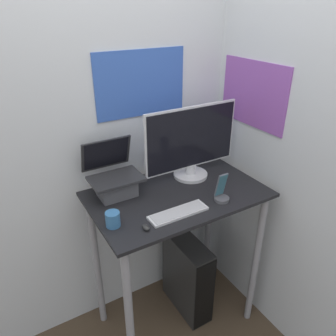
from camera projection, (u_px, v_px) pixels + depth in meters
wall_back at (145, 133)px, 2.10m from camera, size 6.00×0.06×2.60m
wall_side_right at (297, 153)px, 1.83m from camera, size 0.06×6.00×2.60m
desk at (177, 224)px, 2.00m from camera, size 1.01×0.62×1.06m
laptop at (115, 181)px, 1.85m from camera, size 0.29×0.27×0.31m
monitor at (191, 145)px, 2.00m from camera, size 0.63×0.22×0.46m
keyboard at (178, 213)px, 1.71m from camera, size 0.33×0.10×0.02m
mouse at (146, 227)px, 1.59m from camera, size 0.03×0.05×0.02m
cell_phone at (221, 194)px, 1.82m from camera, size 0.08×0.08×0.16m
computer_tower at (187, 276)px, 2.35m from camera, size 0.16×0.43×0.59m
mug at (113, 219)px, 1.61m from camera, size 0.07×0.07×0.08m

